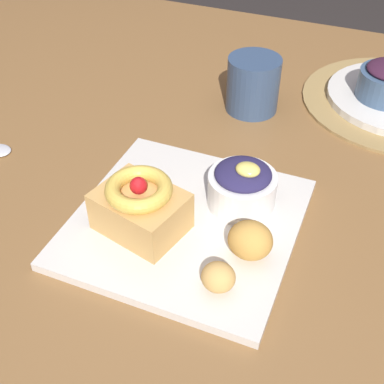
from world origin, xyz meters
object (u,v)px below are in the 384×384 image
at_px(coffee_mug, 253,84).
at_px(fritter_front, 218,277).
at_px(cake_slice, 140,206).
at_px(front_plate, 186,222).
at_px(fritter_middle, 250,240).
at_px(berry_ramekin, 242,186).

bearing_deg(coffee_mug, fritter_front, -78.09).
height_order(cake_slice, coffee_mug, coffee_mug).
height_order(fritter_front, coffee_mug, coffee_mug).
bearing_deg(cake_slice, front_plate, 37.23).
bearing_deg(coffee_mug, front_plate, -88.53).
distance_m(cake_slice, coffee_mug, 0.33).
relative_size(fritter_front, fritter_middle, 0.72).
relative_size(cake_slice, fritter_front, 3.12).
bearing_deg(fritter_middle, berry_ramekin, 114.09).
relative_size(front_plate, fritter_middle, 5.20).
height_order(fritter_front, fritter_middle, fritter_middle).
xyz_separation_m(berry_ramekin, coffee_mug, (-0.06, 0.24, 0.00)).
bearing_deg(coffee_mug, cake_slice, -96.21).
bearing_deg(fritter_front, front_plate, 130.86).
height_order(cake_slice, fritter_front, cake_slice).
height_order(berry_ramekin, fritter_front, berry_ramekin).
relative_size(berry_ramekin, coffee_mug, 0.96).
distance_m(front_plate, fritter_front, 0.11).
xyz_separation_m(fritter_front, coffee_mug, (-0.08, 0.38, 0.02)).
bearing_deg(fritter_front, cake_slice, 156.34).
relative_size(berry_ramekin, fritter_middle, 1.67).
distance_m(berry_ramekin, fritter_front, 0.14).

